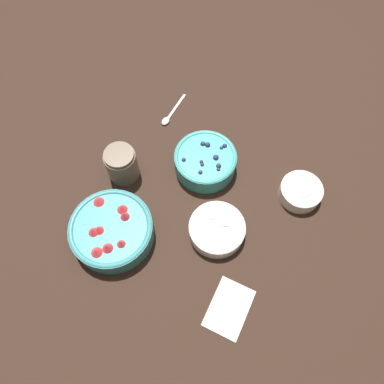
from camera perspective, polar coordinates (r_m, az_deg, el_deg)
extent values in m
plane|color=black|center=(1.03, 0.79, -1.34)|extent=(4.00, 4.00, 0.00)
cylinder|color=teal|center=(0.99, -12.05, -5.85)|extent=(0.21, 0.21, 0.06)
torus|color=teal|center=(0.97, -12.34, -5.32)|extent=(0.21, 0.21, 0.01)
cylinder|color=red|center=(0.97, -12.24, -5.51)|extent=(0.17, 0.17, 0.02)
cone|color=red|center=(0.94, -14.39, -8.80)|extent=(0.04, 0.04, 0.02)
cone|color=red|center=(0.94, -10.80, -7.68)|extent=(0.03, 0.03, 0.02)
cone|color=red|center=(0.94, -12.82, -8.23)|extent=(0.04, 0.04, 0.02)
cone|color=red|center=(0.96, -14.85, -5.82)|extent=(0.04, 0.04, 0.02)
cone|color=red|center=(0.99, -14.08, -1.35)|extent=(0.05, 0.05, 0.02)
cone|color=red|center=(0.96, -10.25, -3.54)|extent=(0.04, 0.04, 0.03)
cone|color=red|center=(0.96, -14.04, -5.59)|extent=(0.04, 0.04, 0.02)
cone|color=red|center=(0.97, -10.63, -2.49)|extent=(0.04, 0.04, 0.02)
cylinder|color=teal|center=(1.06, 2.03, 4.63)|extent=(0.17, 0.17, 0.06)
torus|color=teal|center=(1.04, 2.08, 5.38)|extent=(0.17, 0.17, 0.01)
cylinder|color=#23284C|center=(1.04, 2.06, 5.12)|extent=(0.14, 0.14, 0.02)
sphere|color=#23284C|center=(1.05, 2.40, 7.19)|extent=(0.02, 0.02, 0.02)
sphere|color=#23284C|center=(1.05, 5.01, 7.02)|extent=(0.01, 0.01, 0.01)
sphere|color=#23284C|center=(1.05, 1.66, 7.35)|extent=(0.01, 0.01, 0.01)
sphere|color=#23284C|center=(1.03, -1.26, 4.91)|extent=(0.01, 0.01, 0.01)
sphere|color=#23284C|center=(1.02, 1.56, 4.18)|extent=(0.01, 0.01, 0.01)
sphere|color=#23284C|center=(1.05, 4.51, 6.69)|extent=(0.01, 0.01, 0.01)
sphere|color=#23284C|center=(1.01, 1.30, 3.00)|extent=(0.01, 0.01, 0.01)
sphere|color=#23284C|center=(1.02, 1.44, 4.60)|extent=(0.01, 0.01, 0.01)
sphere|color=#23284C|center=(1.03, 3.65, 5.26)|extent=(0.02, 0.02, 0.02)
sphere|color=#23284C|center=(1.02, 3.95, 4.07)|extent=(0.01, 0.01, 0.01)
sphere|color=#23284C|center=(1.01, 4.05, 3.44)|extent=(0.01, 0.01, 0.01)
cylinder|color=silver|center=(0.98, 3.80, -5.74)|extent=(0.15, 0.15, 0.04)
torus|color=silver|center=(0.96, 3.86, -5.37)|extent=(0.15, 0.15, 0.01)
cylinder|color=beige|center=(0.97, 3.84, -5.50)|extent=(0.12, 0.12, 0.01)
cylinder|color=beige|center=(0.97, 2.95, -3.55)|extent=(0.03, 0.03, 0.01)
cylinder|color=beige|center=(0.97, 5.73, -3.91)|extent=(0.03, 0.03, 0.01)
cylinder|color=beige|center=(0.95, 3.45, -7.46)|extent=(0.02, 0.02, 0.01)
cylinder|color=beige|center=(0.97, 4.95, -4.38)|extent=(0.03, 0.03, 0.01)
cylinder|color=beige|center=(0.97, 5.40, -4.54)|extent=(0.03, 0.03, 0.01)
cylinder|color=beige|center=(0.97, 4.82, -4.58)|extent=(0.03, 0.03, 0.00)
cylinder|color=white|center=(1.06, 16.18, 0.01)|extent=(0.11, 0.11, 0.04)
torus|color=white|center=(1.05, 16.43, 0.45)|extent=(0.11, 0.11, 0.01)
cylinder|color=white|center=(1.05, 16.34, 0.30)|extent=(0.09, 0.09, 0.01)
ellipsoid|color=white|center=(1.05, 16.43, 0.45)|extent=(0.06, 0.06, 0.03)
cylinder|color=brown|center=(1.05, -10.62, 4.07)|extent=(0.09, 0.09, 0.09)
cylinder|color=#472819|center=(1.06, -10.55, 3.86)|extent=(0.07, 0.07, 0.07)
cylinder|color=brown|center=(1.01, -11.11, 5.55)|extent=(0.08, 0.08, 0.01)
cube|color=silver|center=(0.95, 5.67, -17.18)|extent=(0.15, 0.11, 0.01)
cube|color=silver|center=(1.21, -2.40, 12.91)|extent=(0.11, 0.02, 0.01)
ellipsoid|color=silver|center=(1.17, -4.05, 10.73)|extent=(0.04, 0.03, 0.01)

